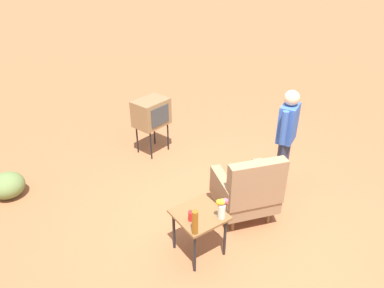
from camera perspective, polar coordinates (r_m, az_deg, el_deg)
The scene contains 9 objects.
ground_plane at distance 5.11m, azimuth 6.61°, elevation -11.74°, with size 60.00×60.00×0.00m, color #A05B38.
armchair at distance 4.81m, azimuth 9.13°, elevation -7.39°, with size 0.97×0.98×1.06m.
side_table at distance 4.26m, azimuth 1.20°, elevation -12.21°, with size 0.56×0.56×0.60m.
tv_on_stand at distance 6.27m, azimuth -6.67°, elevation 5.05°, with size 0.69×0.58×1.03m.
person_standing at distance 5.31m, azimuth 15.14°, elevation 1.35°, with size 0.52×0.36×1.64m.
bottle_tall_amber at distance 3.87m, azimuth 0.50°, elevation -12.65°, with size 0.07×0.07×0.30m, color brown.
soda_can_red at distance 4.08m, azimuth -0.16°, elevation -11.68°, with size 0.07×0.07×0.12m, color red.
flower_vase at distance 4.07m, azimuth 4.89°, elevation -10.27°, with size 0.15×0.10×0.27m.
shrub_near at distance 6.04m, azimuth -27.90°, elevation -5.97°, with size 0.50×0.50×0.39m, color olive.
Camera 1 is at (2.66, 2.81, 3.34)m, focal length 32.66 mm.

